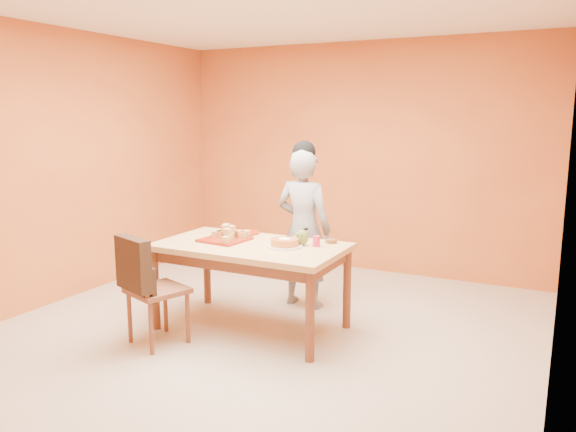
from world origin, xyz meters
The scene contains 17 objects.
floor centered at (0.00, 0.00, 0.00)m, with size 5.00×5.00×0.00m, color #BCB7A1.
ceiling centered at (0.00, 0.00, 2.70)m, with size 5.00×5.00×0.00m, color white.
wall_back centered at (0.00, 2.50, 1.35)m, with size 4.50×4.50×0.00m, color #CC702F.
wall_left centered at (-2.25, 0.00, 1.35)m, with size 5.00×5.00×0.00m, color #CC702F.
wall_right centered at (2.25, 0.00, 1.35)m, with size 5.00×5.00×0.00m, color #CC702F.
dining_table centered at (-0.13, 0.19, 0.67)m, with size 1.60×0.90×0.76m.
dining_chair centered at (-0.65, -0.45, 0.47)m, with size 0.55×0.61×0.92m.
pastry_pile centered at (-0.41, 0.21, 0.84)m, with size 0.33×0.33×0.11m, color tan, non-canonical shape.
person centered at (0.01, 0.96, 0.77)m, with size 0.56×0.37×1.54m, color gray.
pastry_platter centered at (-0.41, 0.21, 0.77)m, with size 0.37×0.37×0.02m, color maroon.
red_dinner_plate centered at (-0.40, 0.54, 0.77)m, with size 0.28×0.28×0.02m, color maroon.
white_cake_plate centered at (0.17, 0.23, 0.77)m, with size 0.30×0.30×0.01m, color silver.
sponge_cake centered at (0.17, 0.23, 0.80)m, with size 0.24×0.24×0.05m, color orange.
cake_server centered at (0.18, 0.41, 0.83)m, with size 0.05×0.24×0.01m, color white.
egg_ornament centered at (0.28, 0.35, 0.83)m, with size 0.11×0.09×0.14m, color olive.
magenta_glass centered at (0.41, 0.37, 0.80)m, with size 0.06×0.06×0.09m, color #DF214D.
checker_tin centered at (0.47, 0.54, 0.78)m, with size 0.10×0.10×0.03m, color #3C2510.
Camera 1 is at (2.27, -3.86, 1.85)m, focal length 35.00 mm.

